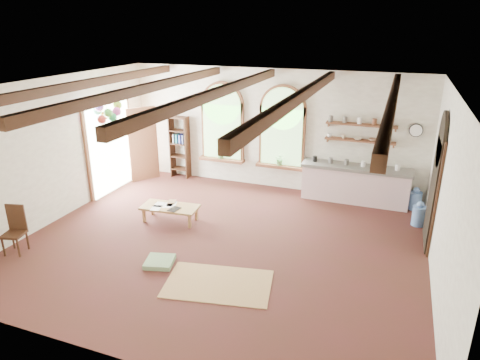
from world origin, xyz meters
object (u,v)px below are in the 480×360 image
at_px(coffee_table, 170,208).
at_px(side_chair, 16,239).
at_px(balloon_cluster, 106,110).
at_px(kitchen_counter, 355,184).

height_order(coffee_table, side_chair, side_chair).
height_order(coffee_table, balloon_cluster, balloon_cluster).
relative_size(side_chair, balloon_cluster, 0.85).
xyz_separation_m(side_chair, balloon_cluster, (0.25, 2.88, 2.05)).
relative_size(kitchen_counter, side_chair, 2.78).
xyz_separation_m(kitchen_counter, balloon_cluster, (-5.71, -2.09, 1.85)).
relative_size(coffee_table, balloon_cluster, 1.18).
bearing_deg(kitchen_counter, side_chair, -140.11).
bearing_deg(balloon_cluster, kitchen_counter, 20.14).
distance_m(kitchen_counter, coffee_table, 4.64).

